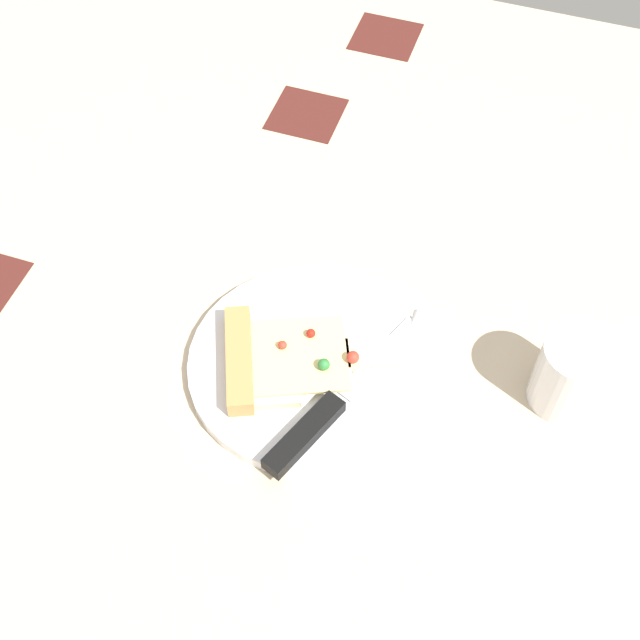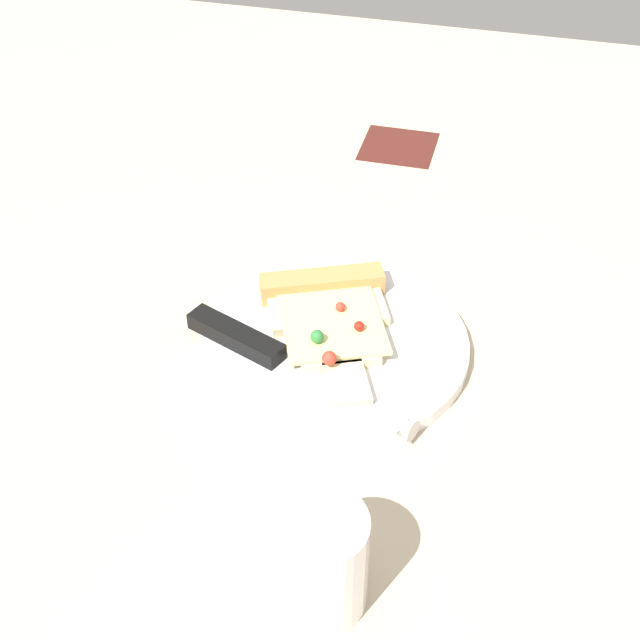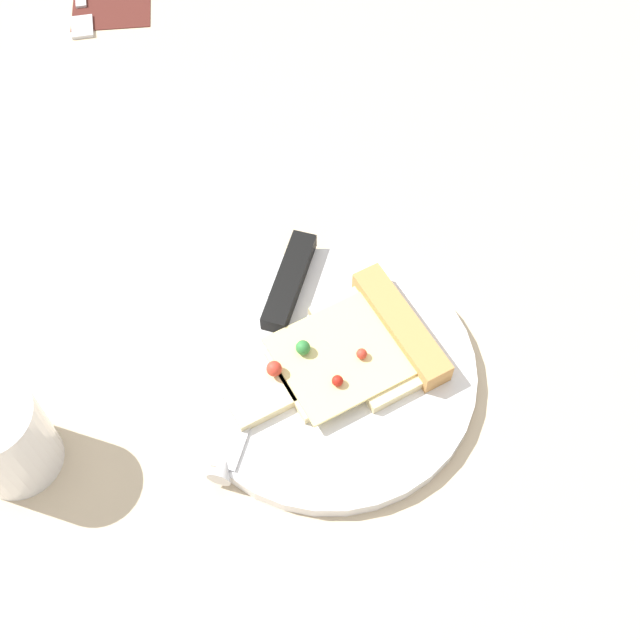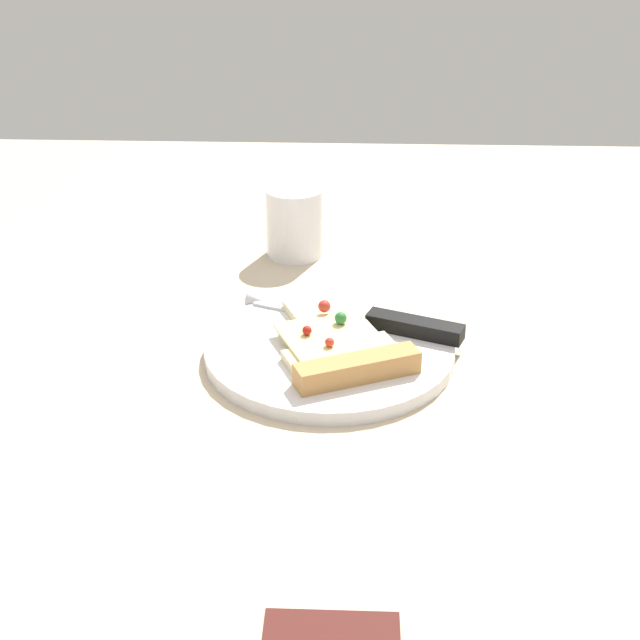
{
  "view_description": "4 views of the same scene",
  "coord_description": "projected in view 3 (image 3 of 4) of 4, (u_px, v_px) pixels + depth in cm",
  "views": [
    {
      "loc": [
        18.61,
        -39.18,
        75.53
      ],
      "look_at": [
        2.09,
        9.41,
        3.53
      ],
      "focal_mm": 47.87,
      "sensor_mm": 36.0,
      "label": 1
    },
    {
      "loc": [
        63.49,
        20.05,
        57.29
      ],
      "look_at": [
        2.42,
        4.29,
        3.8
      ],
      "focal_mm": 51.44,
      "sensor_mm": 36.0,
      "label": 2
    },
    {
      "loc": [
        6.12,
        37.92,
        62.35
      ],
      "look_at": [
        2.55,
        2.45,
        4.16
      ],
      "focal_mm": 46.05,
      "sensor_mm": 36.0,
      "label": 3
    },
    {
      "loc": [
        -78.06,
        3.29,
        46.05
      ],
      "look_at": [
        5.07,
        6.6,
        2.59
      ],
      "focal_mm": 51.75,
      "sensor_mm": 36.0,
      "label": 4
    }
  ],
  "objects": [
    {
      "name": "knife",
      "position": [
        274.0,
        325.0,
        0.71
      ],
      "size": [
        10.77,
        23.09,
        2.45
      ],
      "rotation": [
        0.0,
        0.0,
        5.91
      ],
      "color": "silver",
      "rests_on": "plate"
    },
    {
      "name": "pizza_slice",
      "position": [
        355.0,
        350.0,
        0.69
      ],
      "size": [
        19.07,
        14.62,
        2.61
      ],
      "rotation": [
        0.0,
        0.0,
        5.12
      ],
      "color": "beige",
      "rests_on": "plate"
    },
    {
      "name": "plate",
      "position": [
        329.0,
        371.0,
        0.7
      ],
      "size": [
        24.92,
        24.92,
        1.41
      ],
      "primitive_type": "cylinder",
      "color": "silver",
      "rests_on": "ground_plane"
    },
    {
      "name": "drinking_glass",
      "position": [
        4.0,
        438.0,
        0.63
      ],
      "size": [
        6.99,
        6.99,
        8.58
      ],
      "primitive_type": "cylinder",
      "color": "white",
      "rests_on": "ground_plane"
    },
    {
      "name": "ground_plane",
      "position": [
        345.0,
        327.0,
        0.74
      ],
      "size": [
        150.71,
        150.71,
        3.0
      ],
      "color": "#C6B293",
      "rests_on": "ground"
    }
  ]
}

